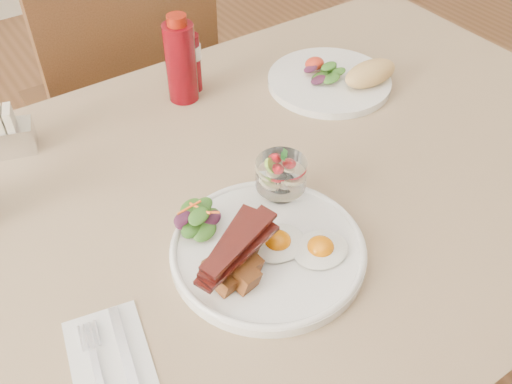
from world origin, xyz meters
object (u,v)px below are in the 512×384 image
object	(u,v)px
chair_far	(127,104)
main_plate	(268,251)
fruit_cup	(281,174)
sugar_caddy	(3,135)
second_plate	(339,78)
table	(276,216)
hot_sauce_bottle	(191,59)
ketchup_bottle	(181,61)

from	to	relation	value
chair_far	main_plate	world-z (taller)	chair_far
fruit_cup	sugar_caddy	world-z (taller)	fruit_cup
sugar_caddy	second_plate	bearing A→B (deg)	3.08
table	hot_sauce_bottle	xyz separation A→B (m)	(0.02, 0.31, 0.16)
second_plate	ketchup_bottle	xyz separation A→B (m)	(-0.28, 0.14, 0.06)
fruit_cup	hot_sauce_bottle	size ratio (longest dim) A/B	0.57
hot_sauce_bottle	sugar_caddy	xyz separation A→B (m)	(-0.36, 0.01, -0.03)
table	second_plate	xyz separation A→B (m)	(0.27, 0.16, 0.11)
second_plate	hot_sauce_bottle	world-z (taller)	hot_sauce_bottle
main_plate	fruit_cup	world-z (taller)	fruit_cup
table	main_plate	size ratio (longest dim) A/B	4.75
fruit_cup	ketchup_bottle	bearing A→B (deg)	86.90
main_plate	fruit_cup	bearing A→B (deg)	45.11
main_plate	sugar_caddy	distance (m)	0.51
fruit_cup	main_plate	bearing A→B (deg)	-134.89
chair_far	main_plate	distance (m)	0.83
main_plate	second_plate	xyz separation A→B (m)	(0.37, 0.29, 0.01)
main_plate	hot_sauce_bottle	world-z (taller)	hot_sauce_bottle
fruit_cup	sugar_caddy	xyz separation A→B (m)	(-0.31, 0.37, -0.02)
hot_sauce_bottle	ketchup_bottle	bearing A→B (deg)	-151.68
hot_sauce_bottle	chair_far	bearing A→B (deg)	93.31
main_plate	ketchup_bottle	bearing A→B (deg)	77.19
chair_far	hot_sauce_bottle	bearing A→B (deg)	-86.69
fruit_cup	sugar_caddy	distance (m)	0.49
table	main_plate	xyz separation A→B (m)	(-0.11, -0.13, 0.10)
fruit_cup	second_plate	distance (m)	0.36
hot_sauce_bottle	sugar_caddy	distance (m)	0.37
chair_far	hot_sauce_bottle	world-z (taller)	chair_far
fruit_cup	second_plate	world-z (taller)	fruit_cup
second_plate	ketchup_bottle	size ratio (longest dim) A/B	1.44
main_plate	ketchup_bottle	distance (m)	0.44
ketchup_bottle	main_plate	bearing A→B (deg)	-102.81
chair_far	fruit_cup	bearing A→B (deg)	-92.34
second_plate	sugar_caddy	world-z (taller)	sugar_caddy
chair_far	hot_sauce_bottle	xyz separation A→B (m)	(0.02, -0.35, 0.29)
fruit_cup	second_plate	bearing A→B (deg)	35.21
chair_far	fruit_cup	distance (m)	0.77
main_plate	ketchup_bottle	world-z (taller)	ketchup_bottle
main_plate	hot_sauce_bottle	size ratio (longest dim) A/B	2.04
chair_far	sugar_caddy	distance (m)	0.55
table	main_plate	bearing A→B (deg)	-130.24
second_plate	main_plate	bearing A→B (deg)	-142.50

